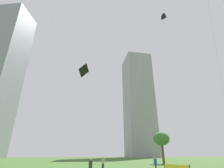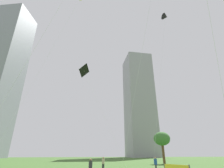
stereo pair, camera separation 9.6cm
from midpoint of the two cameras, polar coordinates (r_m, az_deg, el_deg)
name	(u,v)px [view 1 (the left image)]	position (r m, az deg, el deg)	size (l,w,h in m)	color
person_standing_0	(90,166)	(19.86, -7.53, -26.09)	(0.39, 0.39, 1.76)	#2D2D33
person_standing_3	(155,163)	(25.41, 14.51, -24.74)	(0.41, 0.41, 1.86)	#2D2D33
person_standing_5	(103,162)	(27.41, -3.22, -25.23)	(0.40, 0.40, 1.81)	#2D2D33
kite_flying_2	(165,17)	(43.44, 17.59, 21.03)	(9.45, 7.06, 32.38)	silver
kite_flying_5	(84,71)	(41.76, -9.67, 4.50)	(10.47, 4.94, 22.19)	silver
park_tree_0	(161,139)	(47.43, 16.47, -17.62)	(4.14, 4.14, 7.62)	brown
distant_highrise_0	(138,103)	(136.45, 8.98, -6.39)	(19.78, 22.56, 80.45)	#939399
distant_highrise_1	(2,74)	(134.83, -33.50, 2.98)	(18.53, 21.48, 104.53)	gray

